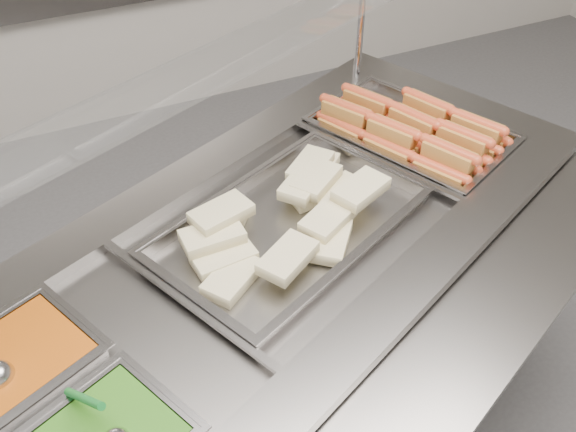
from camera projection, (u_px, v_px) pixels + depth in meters
name	position (u px, v px, depth m)	size (l,w,h in m)	color
steam_counter	(277.00, 345.00, 1.71)	(1.85, 1.37, 0.81)	slate
tray_rail	(451.00, 354.00, 1.24)	(1.57, 0.93, 0.05)	slate
sneeze_guard	(203.00, 74.00, 1.33)	(1.46, 0.84, 0.40)	silver
pan_hotdogs	(410.00, 141.00, 1.79)	(0.48, 0.58, 0.09)	gray
pan_wraps	(291.00, 228.00, 1.49)	(0.70, 0.58, 0.06)	gray
pan_beans	(16.00, 372.00, 1.20)	(0.33, 0.31, 0.09)	gray
hotdogs_in_buns	(413.00, 132.00, 1.74)	(0.43, 0.50, 0.11)	brown
tortilla_wraps	(293.00, 210.00, 1.49)	(0.51, 0.43, 0.09)	beige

